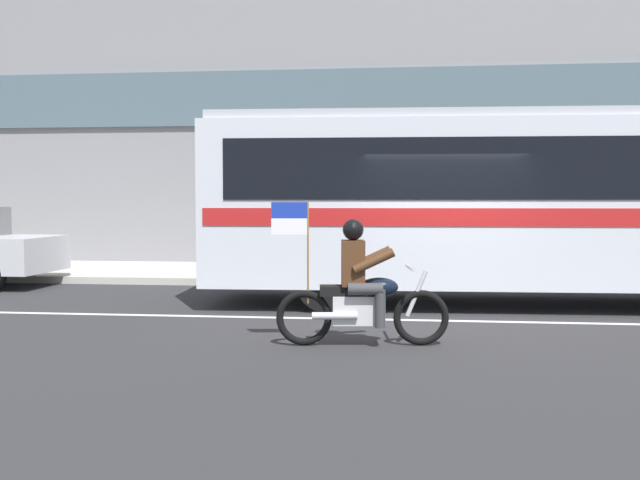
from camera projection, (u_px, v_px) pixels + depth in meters
name	position (u px, v px, depth m)	size (l,w,h in m)	color
ground_plane	(444.00, 314.00, 11.22)	(60.00, 60.00, 0.00)	#2B2B2D
sidewalk_curb	(430.00, 275.00, 16.27)	(28.00, 3.80, 0.15)	#B7B2A8
lane_center_stripe	(447.00, 321.00, 10.62)	(26.60, 0.14, 0.01)	silver
office_building_facade	(429.00, 23.00, 18.18)	(28.00, 0.89, 12.56)	gray
transit_bus	(539.00, 195.00, 12.11)	(11.29, 2.95, 3.22)	silver
motorcycle_with_rider	(361.00, 292.00, 8.82)	(2.19, 0.66, 1.78)	black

